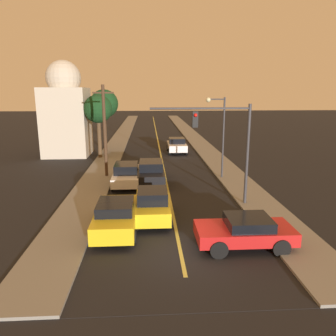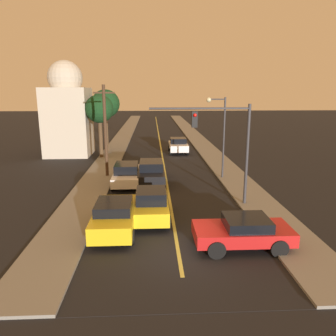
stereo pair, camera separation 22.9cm
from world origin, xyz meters
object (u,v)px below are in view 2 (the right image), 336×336
at_px(car_crossing_right, 243,231).
at_px(utility_pole_left, 105,129).
at_px(car_near_lane_second, 151,172).
at_px(car_far_oncoming, 178,145).
at_px(traffic_signal_mast, 224,136).
at_px(car_near_lane_front, 151,204).
at_px(tree_left_far, 99,110).
at_px(domed_building_left, 67,112).
at_px(car_outer_lane_second, 127,174).
at_px(car_outer_lane_front, 115,215).
at_px(streetlamp_right, 220,126).
at_px(tree_left_near, 106,104).

relative_size(car_crossing_right, utility_pole_left, 0.60).
relative_size(car_near_lane_second, car_far_oncoming, 1.22).
xyz_separation_m(traffic_signal_mast, utility_pole_left, (-7.71, 7.03, -0.38)).
distance_m(traffic_signal_mast, utility_pole_left, 10.44).
distance_m(car_far_oncoming, traffic_signal_mast, 17.48).
height_order(traffic_signal_mast, utility_pole_left, utility_pole_left).
distance_m(car_near_lane_front, car_far_oncoming, 19.38).
height_order(traffic_signal_mast, tree_left_far, tree_left_far).
bearing_deg(traffic_signal_mast, utility_pole_left, 137.65).
bearing_deg(domed_building_left, car_outer_lane_second, -59.79).
bearing_deg(car_far_oncoming, car_near_lane_second, 76.05).
height_order(car_crossing_right, domed_building_left, domed_building_left).
relative_size(car_outer_lane_front, streetlamp_right, 0.76).
distance_m(car_outer_lane_second, traffic_signal_mast, 8.27).
relative_size(car_outer_lane_second, streetlamp_right, 0.78).
distance_m(car_near_lane_second, streetlamp_right, 6.18).
xyz_separation_m(tree_left_far, domed_building_left, (-3.61, 1.96, -0.35)).
bearing_deg(car_near_lane_second, car_outer_lane_front, -101.72).
distance_m(tree_left_near, tree_left_far, 2.93).
xyz_separation_m(car_far_oncoming, streetlamp_right, (2.22, -11.04, 3.26)).
bearing_deg(tree_left_near, traffic_signal_mast, -62.64).
xyz_separation_m(car_near_lane_front, tree_left_far, (-5.07, 16.57, 4.03)).
bearing_deg(car_crossing_right, car_far_oncoming, 2.62).
bearing_deg(car_crossing_right, car_near_lane_front, 49.85).
height_order(car_crossing_right, utility_pole_left, utility_pole_left).
distance_m(car_outer_lane_front, car_outer_lane_second, 8.06).
height_order(car_outer_lane_front, tree_left_near, tree_left_near).
relative_size(car_outer_lane_second, car_crossing_right, 1.13).
bearing_deg(car_near_lane_second, tree_left_far, 118.51).
relative_size(car_far_oncoming, utility_pole_left, 0.58).
bearing_deg(car_crossing_right, traffic_signal_mast, -2.04).
height_order(traffic_signal_mast, tree_left_near, tree_left_near).
height_order(utility_pole_left, tree_left_near, utility_pole_left).
bearing_deg(tree_left_far, streetlamp_right, -39.50).
bearing_deg(car_near_lane_second, domed_building_left, 127.54).
bearing_deg(car_outer_lane_front, car_crossing_right, -19.05).
bearing_deg(streetlamp_right, car_outer_lane_front, -126.29).
bearing_deg(car_far_oncoming, car_crossing_right, 92.62).
relative_size(car_outer_lane_front, tree_left_far, 0.74).
height_order(utility_pole_left, tree_left_far, utility_pole_left).
height_order(car_near_lane_second, utility_pole_left, utility_pole_left).
xyz_separation_m(car_near_lane_front, car_outer_lane_second, (-1.79, 6.68, -0.02)).
bearing_deg(traffic_signal_mast, car_crossing_right, -92.04).
xyz_separation_m(car_outer_lane_second, streetlamp_right, (6.97, 1.43, 3.27)).
distance_m(car_outer_lane_front, car_far_oncoming, 21.07).
xyz_separation_m(car_outer_lane_front, car_crossing_right, (5.78, -2.00, -0.06)).
bearing_deg(streetlamp_right, tree_left_far, 140.50).
bearing_deg(car_near_lane_front, domed_building_left, 115.10).
distance_m(car_near_lane_second, tree_left_near, 13.88).
xyz_separation_m(car_crossing_right, domed_building_left, (-12.67, 21.90, 3.78)).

